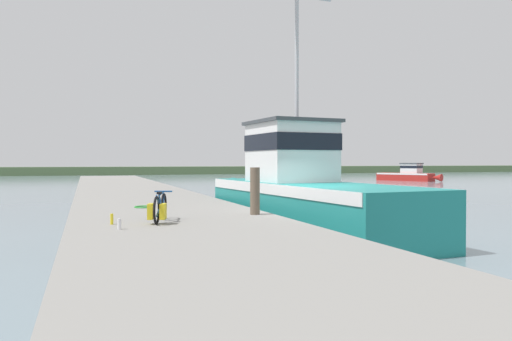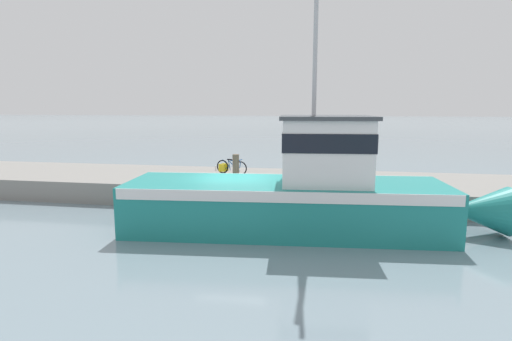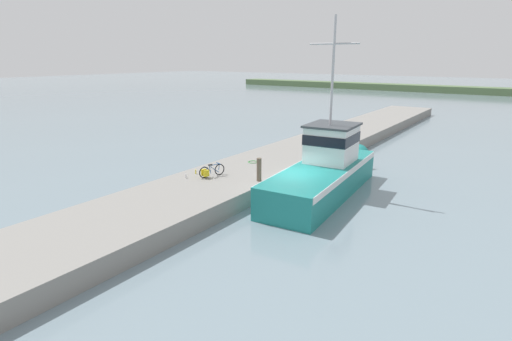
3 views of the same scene
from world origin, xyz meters
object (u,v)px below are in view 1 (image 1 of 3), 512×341
Objects in this scene: mooring_post at (255,191)px; fishing_boat_main at (300,191)px; bicycle_touring at (159,209)px; water_bottle_on_curb at (119,224)px; water_bottle_by_bike at (112,219)px; boat_green_anchored at (408,174)px.

fishing_boat_main is at bearing 47.49° from mooring_post.
mooring_post is (2.74, 0.97, 0.31)m from bicycle_touring.
water_bottle_on_curb is 0.91× the size of water_bottle_by_bike.
bicycle_touring is 1.24× the size of mooring_post.
boat_green_anchored is 32.00× the size of water_bottle_by_bike.
water_bottle_on_curb is (-6.37, -4.79, -0.31)m from fishing_boat_main.
fishing_boat_main is 54.74× the size of water_bottle_on_curb.
boat_green_anchored is 55.59m from water_bottle_on_curb.
boat_green_anchored is at bearing 49.60° from mooring_post.
bicycle_touring is 2.92m from mooring_post.
bicycle_touring is (-36.26, -40.36, 0.45)m from boat_green_anchored.
water_bottle_on_curb is (-3.71, -1.89, -0.53)m from mooring_post.
fishing_boat_main is 3.93m from mooring_post.
fishing_boat_main is 1.56× the size of boat_green_anchored.
fishing_boat_main is at bearing 36.95° from water_bottle_on_curb.
bicycle_touring is 6.41× the size of water_bottle_by_bike.
mooring_post reaches higher than water_bottle_by_bike.
water_bottle_on_curb is at bearing -118.65° from bicycle_touring.
boat_green_anchored is 4.99× the size of bicycle_touring.
boat_green_anchored is 51.73m from mooring_post.
boat_green_anchored is 6.20× the size of mooring_post.
bicycle_touring is 1.11m from water_bottle_by_bike.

